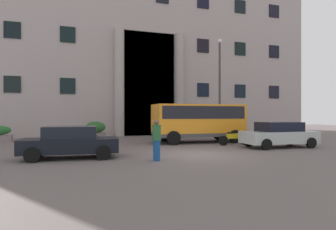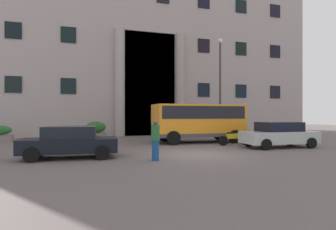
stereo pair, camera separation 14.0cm
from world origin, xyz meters
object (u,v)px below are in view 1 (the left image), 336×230
object	(u,v)px
scooter_by_planter	(94,142)
lamppost_plaza_centre	(220,81)
parked_sedan_far	(279,135)
white_taxi_kerbside	(71,142)
motorcycle_near_kerb	(233,138)
pedestrian_man_crossing	(157,140)
hedge_planter_west	(95,131)
hedge_planter_entrance_left	(237,128)
bus_stop_sign	(242,120)
orange_minibus	(198,120)

from	to	relation	value
scooter_by_planter	lamppost_plaza_centre	xyz separation A→B (m)	(10.66, 5.60, 4.37)
scooter_by_planter	lamppost_plaza_centre	size ratio (longest dim) A/B	0.24
parked_sedan_far	lamppost_plaza_centre	xyz separation A→B (m)	(0.21, 7.64, 4.07)
white_taxi_kerbside	motorcycle_near_kerb	size ratio (longest dim) A/B	2.02
pedestrian_man_crossing	hedge_planter_west	bearing A→B (deg)	-165.68
hedge_planter_entrance_left	white_taxi_kerbside	world-z (taller)	white_taxi_kerbside
bus_stop_sign	hedge_planter_west	bearing A→B (deg)	162.26
hedge_planter_west	hedge_planter_entrance_left	distance (m)	12.87
parked_sedan_far	motorcycle_near_kerb	xyz separation A→B (m)	(-1.93, 1.91, -0.30)
lamppost_plaza_centre	hedge_planter_west	bearing A→B (deg)	171.22
hedge_planter_west	scooter_by_planter	bearing A→B (deg)	-93.86
bus_stop_sign	hedge_planter_entrance_left	size ratio (longest dim) A/B	1.20
bus_stop_sign	motorcycle_near_kerb	world-z (taller)	bus_stop_sign
bus_stop_sign	scooter_by_planter	distance (m)	12.17
parked_sedan_far	motorcycle_near_kerb	size ratio (longest dim) A/B	2.14
hedge_planter_entrance_left	lamppost_plaza_centre	size ratio (longest dim) A/B	0.24
hedge_planter_entrance_left	parked_sedan_far	world-z (taller)	parked_sedan_far
hedge_planter_entrance_left	motorcycle_near_kerb	world-z (taller)	hedge_planter_entrance_left
orange_minibus	motorcycle_near_kerb	size ratio (longest dim) A/B	3.03
white_taxi_kerbside	orange_minibus	bearing A→B (deg)	33.97
orange_minibus	hedge_planter_entrance_left	distance (m)	8.05
orange_minibus	lamppost_plaza_centre	world-z (taller)	lamppost_plaza_centre
hedge_planter_entrance_left	motorcycle_near_kerb	distance (m)	8.85
bus_stop_sign	motorcycle_near_kerb	size ratio (longest dim) A/B	1.17
motorcycle_near_kerb	lamppost_plaza_centre	size ratio (longest dim) A/B	0.25
white_taxi_kerbside	pedestrian_man_crossing	xyz separation A→B (m)	(3.44, -1.84, 0.15)
hedge_planter_west	pedestrian_man_crossing	xyz separation A→B (m)	(1.80, -11.63, 0.21)
orange_minibus	scooter_by_planter	bearing A→B (deg)	-160.94
orange_minibus	white_taxi_kerbside	distance (m)	9.67
bus_stop_sign	hedge_planter_entrance_left	world-z (taller)	bus_stop_sign
scooter_by_planter	motorcycle_near_kerb	bearing A→B (deg)	10.88
hedge_planter_west	parked_sedan_far	xyz separation A→B (m)	(9.96, -9.21, 0.09)
hedge_planter_entrance_left	scooter_by_planter	distance (m)	15.21
motorcycle_near_kerb	scooter_by_planter	bearing A→B (deg)	-178.97
white_taxi_kerbside	scooter_by_planter	world-z (taller)	white_taxi_kerbside
orange_minibus	motorcycle_near_kerb	distance (m)	2.93
bus_stop_sign	lamppost_plaza_centre	world-z (taller)	lamppost_plaza_centre
pedestrian_man_crossing	scooter_by_planter	bearing A→B (deg)	-147.38
orange_minibus	bus_stop_sign	xyz separation A→B (m)	(4.41, 1.41, -0.08)
white_taxi_kerbside	lamppost_plaza_centre	xyz separation A→B (m)	(11.82, 8.21, 4.11)
hedge_planter_west	lamppost_plaza_centre	world-z (taller)	lamppost_plaza_centre
pedestrian_man_crossing	hedge_planter_entrance_left	bearing A→B (deg)	142.21
scooter_by_planter	hedge_planter_west	bearing A→B (deg)	97.90
hedge_planter_west	lamppost_plaza_centre	xyz separation A→B (m)	(10.17, -1.57, 4.16)
hedge_planter_entrance_left	lamppost_plaza_centre	xyz separation A→B (m)	(-2.70, -1.68, 4.16)
scooter_by_planter	lamppost_plaza_centre	world-z (taller)	lamppost_plaza_centre
hedge_planter_entrance_left	lamppost_plaza_centre	bearing A→B (deg)	-148.10
bus_stop_sign	lamppost_plaza_centre	xyz separation A→B (m)	(-0.92, 1.98, 3.33)
hedge_planter_entrance_left	orange_minibus	bearing A→B (deg)	-140.72
lamppost_plaza_centre	orange_minibus	bearing A→B (deg)	-135.90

